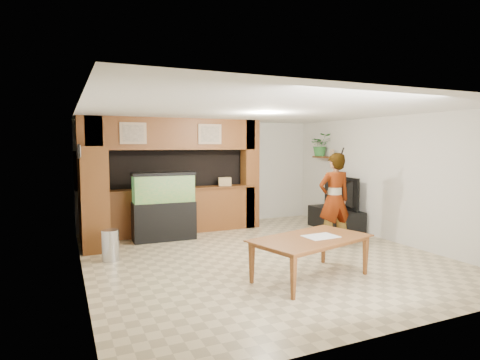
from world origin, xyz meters
name	(u,v)px	position (x,y,z in m)	size (l,w,h in m)	color
floor	(261,256)	(0.00, 0.00, 0.00)	(6.50, 6.50, 0.00)	#C3B087
ceiling	(261,111)	(0.00, 0.00, 2.60)	(6.50, 6.50, 0.00)	white
wall_back	(202,173)	(0.00, 3.25, 1.30)	(6.00, 6.00, 0.00)	beige
wall_left	(81,193)	(-3.00, 0.00, 1.30)	(6.50, 6.50, 0.00)	beige
wall_right	(389,179)	(3.00, 0.00, 1.30)	(6.50, 6.50, 0.00)	beige
partition	(172,175)	(-0.95, 2.64, 1.31)	(4.20, 0.99, 2.60)	brown
wall_clock	(79,151)	(-2.97, 1.00, 1.90)	(0.05, 0.25, 0.25)	black
wall_shelf	(327,157)	(2.85, 1.95, 1.70)	(0.25, 0.90, 0.04)	brown
pantry_cabinet	(94,198)	(-2.70, 1.69, 0.99)	(0.50, 0.81, 1.98)	brown
trash_can	(110,245)	(-2.52, 0.80, 0.27)	(0.30, 0.30, 0.54)	#B2B2B7
aquarium	(164,207)	(-1.30, 1.95, 0.70)	(1.30, 0.49, 1.44)	black
tv_stand	(336,219)	(2.65, 1.29, 0.25)	(0.55, 1.51, 0.50)	black
television	(336,193)	(2.65, 1.29, 0.89)	(1.33, 0.17, 0.77)	black
photo_frame	(332,153)	(2.85, 1.75, 1.81)	(0.03, 0.13, 0.18)	tan
potted_plant	(321,145)	(2.82, 2.18, 2.01)	(0.52, 0.45, 0.58)	#2B6C2D
person	(334,200)	(1.68, 0.08, 0.93)	(0.68, 0.44, 1.85)	#937950
microphone	(343,151)	(1.73, -0.08, 1.89)	(0.03, 0.03, 0.15)	black
dining_table	(312,259)	(0.12, -1.45, 0.32)	(1.80, 1.00, 0.63)	brown
newspaper_a	(321,236)	(0.28, -1.43, 0.64)	(0.50, 0.36, 0.01)	silver
counter_box	(225,182)	(0.29, 2.45, 1.14)	(0.30, 0.20, 0.20)	tan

